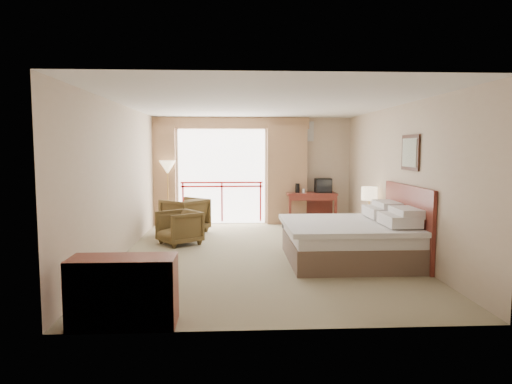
{
  "coord_description": "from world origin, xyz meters",
  "views": [
    {
      "loc": [
        -0.52,
        -8.17,
        1.93
      ],
      "look_at": [
        -0.08,
        0.4,
        1.1
      ],
      "focal_mm": 32.0,
      "sensor_mm": 36.0,
      "label": 1
    }
  ],
  "objects": [
    {
      "name": "floor_lamp",
      "position": [
        -2.13,
        3.16,
        1.39
      ],
      "size": [
        0.41,
        0.41,
        1.62
      ],
      "rotation": [
        0.0,
        0.0,
        0.13
      ],
      "color": "tan",
      "rests_on": "floor"
    },
    {
      "name": "book",
      "position": [
        -1.78,
        1.67,
        0.55
      ],
      "size": [
        0.27,
        0.28,
        0.02
      ],
      "primitive_type": "imported",
      "rotation": [
        0.0,
        0.0,
        0.61
      ],
      "color": "white",
      "rests_on": "side_table"
    },
    {
      "name": "side_table",
      "position": [
        -1.78,
        1.67,
        0.37
      ],
      "size": [
        0.5,
        0.5,
        0.54
      ],
      "rotation": [
        0.0,
        0.0,
        0.02
      ],
      "color": "black",
      "rests_on": "floor"
    },
    {
      "name": "balcony_railing",
      "position": [
        -0.8,
        3.46,
        0.81
      ],
      "size": [
        2.09,
        0.03,
        1.02
      ],
      "color": "#A80E0F",
      "rests_on": "wall_back"
    },
    {
      "name": "wastebasket",
      "position": [
        0.78,
        2.7,
        0.15
      ],
      "size": [
        0.31,
        0.31,
        0.3
      ],
      "primitive_type": "cylinder",
      "rotation": [
        0.0,
        0.0,
        0.37
      ],
      "color": "black",
      "rests_on": "floor"
    },
    {
      "name": "valance",
      "position": [
        -0.8,
        3.38,
        2.55
      ],
      "size": [
        4.4,
        0.22,
        0.28
      ],
      "primitive_type": "cube",
      "color": "#946B4C",
      "rests_on": "wall_back"
    },
    {
      "name": "cup",
      "position": [
        1.25,
        3.1,
        0.86
      ],
      "size": [
        0.08,
        0.08,
        0.11
      ],
      "primitive_type": "cylinder",
      "rotation": [
        0.0,
        0.0,
        -0.13
      ],
      "color": "white",
      "rests_on": "desk"
    },
    {
      "name": "floor",
      "position": [
        0.0,
        0.0,
        0.0
      ],
      "size": [
        7.0,
        7.0,
        0.0
      ],
      "primitive_type": "plane",
      "color": "gray",
      "rests_on": "ground"
    },
    {
      "name": "curtain_left",
      "position": [
        -2.45,
        3.35,
        1.25
      ],
      "size": [
        1.0,
        0.26,
        2.5
      ],
      "primitive_type": "cube",
      "color": "#946B4C",
      "rests_on": "wall_back"
    },
    {
      "name": "armchair_near",
      "position": [
        -1.6,
        0.92,
        0.0
      ],
      "size": [
        1.03,
        1.02,
        0.68
      ],
      "primitive_type": "imported",
      "rotation": [
        0.0,
        0.0,
        -0.96
      ],
      "color": "#443318",
      "rests_on": "floor"
    },
    {
      "name": "framed_art",
      "position": [
        2.47,
        -0.6,
        1.85
      ],
      "size": [
        0.04,
        0.72,
        0.6
      ],
      "color": "black",
      "rests_on": "wall_right"
    },
    {
      "name": "nightstand",
      "position": [
        2.28,
        0.95,
        0.27
      ],
      "size": [
        0.4,
        0.47,
        0.54
      ],
      "primitive_type": "cube",
      "rotation": [
        0.0,
        0.0,
        0.05
      ],
      "color": "maroon",
      "rests_on": "floor"
    },
    {
      "name": "dresser",
      "position": [
        -1.71,
        -3.29,
        0.38
      ],
      "size": [
        1.14,
        0.48,
        0.76
      ],
      "rotation": [
        0.0,
        0.0,
        -0.07
      ],
      "color": "maroon",
      "rests_on": "floor"
    },
    {
      "name": "bed",
      "position": [
        1.5,
        -0.6,
        0.38
      ],
      "size": [
        2.13,
        2.06,
        0.97
      ],
      "color": "brown",
      "rests_on": "floor"
    },
    {
      "name": "hvac_vent",
      "position": [
        1.3,
        3.47,
        2.35
      ],
      "size": [
        0.5,
        0.04,
        0.5
      ],
      "primitive_type": "cube",
      "color": "silver",
      "rests_on": "wall_back"
    },
    {
      "name": "wall_right",
      "position": [
        2.5,
        0.0,
        1.35
      ],
      "size": [
        0.0,
        7.0,
        7.0
      ],
      "primitive_type": "plane",
      "rotation": [
        1.57,
        0.0,
        -1.57
      ],
      "color": "#C3AA8E",
      "rests_on": "ground"
    },
    {
      "name": "wall_back",
      "position": [
        0.0,
        3.5,
        1.35
      ],
      "size": [
        5.0,
        0.0,
        5.0
      ],
      "primitive_type": "plane",
      "rotation": [
        1.57,
        0.0,
        0.0
      ],
      "color": "#C3AA8E",
      "rests_on": "ground"
    },
    {
      "name": "balcony_door",
      "position": [
        -0.8,
        3.48,
        1.2
      ],
      "size": [
        2.4,
        0.0,
        2.4
      ],
      "primitive_type": "plane",
      "rotation": [
        1.57,
        0.0,
        0.0
      ],
      "color": "white",
      "rests_on": "wall_back"
    },
    {
      "name": "tv",
      "position": [
        1.75,
        3.14,
        0.99
      ],
      "size": [
        0.4,
        0.32,
        0.36
      ],
      "rotation": [
        0.0,
        0.0,
        -0.02
      ],
      "color": "black",
      "rests_on": "desk"
    },
    {
      "name": "coffee_maker",
      "position": [
        1.1,
        3.15,
        0.92
      ],
      "size": [
        0.13,
        0.13,
        0.24
      ],
      "primitive_type": "cylinder",
      "rotation": [
        0.0,
        0.0,
        0.16
      ],
      "color": "black",
      "rests_on": "desk"
    },
    {
      "name": "armchair_far",
      "position": [
        -1.62,
        2.23,
        0.0
      ],
      "size": [
        1.21,
        1.21,
        0.79
      ],
      "primitive_type": "imported",
      "rotation": [
        0.0,
        0.0,
        -2.28
      ],
      "color": "#443318",
      "rests_on": "floor"
    },
    {
      "name": "curtain_right",
      "position": [
        0.85,
        3.35,
        1.25
      ],
      "size": [
        1.0,
        0.26,
        2.5
      ],
      "primitive_type": "cube",
      "color": "#946B4C",
      "rests_on": "wall_back"
    },
    {
      "name": "ceiling",
      "position": [
        0.0,
        0.0,
        2.7
      ],
      "size": [
        7.0,
        7.0,
        0.0
      ],
      "primitive_type": "plane",
      "rotation": [
        3.14,
        0.0,
        0.0
      ],
      "color": "white",
      "rests_on": "wall_back"
    },
    {
      "name": "wall_left",
      "position": [
        -2.5,
        0.0,
        1.35
      ],
      "size": [
        0.0,
        7.0,
        7.0
      ],
      "primitive_type": "plane",
      "rotation": [
        1.57,
        0.0,
        1.57
      ],
      "color": "#C3AA8E",
      "rests_on": "ground"
    },
    {
      "name": "table_lamp",
      "position": [
        2.28,
        1.0,
        0.99
      ],
      "size": [
        0.32,
        0.32,
        0.57
      ],
      "rotation": [
        0.0,
        0.0,
        -0.05
      ],
      "color": "tan",
      "rests_on": "nightstand"
    },
    {
      "name": "headboard",
      "position": [
        2.46,
        -0.6,
        0.65
      ],
      "size": [
        0.06,
        2.1,
        1.3
      ],
      "primitive_type": "cube",
      "color": "maroon",
      "rests_on": "wall_right"
    },
    {
      "name": "phone",
      "position": [
        2.23,
        0.8,
        0.58
      ],
      "size": [
        0.21,
        0.19,
        0.08
      ],
      "primitive_type": "cube",
      "rotation": [
        0.0,
        0.0,
        -0.29
      ],
      "color": "black",
      "rests_on": "nightstand"
    },
    {
      "name": "wall_front",
      "position": [
        0.0,
        -3.5,
        1.35
      ],
      "size": [
        5.0,
        0.0,
        5.0
      ],
      "primitive_type": "plane",
      "rotation": [
        -1.57,
        0.0,
        0.0
      ],
      "color": "#C3AA8E",
      "rests_on": "ground"
    },
    {
      "name": "desk",
      "position": [
        1.45,
        3.2,
        0.63
      ],
      "size": [
        1.24,
        0.6,
        0.81
      ],
      "rotation": [
        0.0,
        0.0,
        0.07
      ],
      "color": "maroon",
      "rests_on": "floor"
    }
  ]
}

